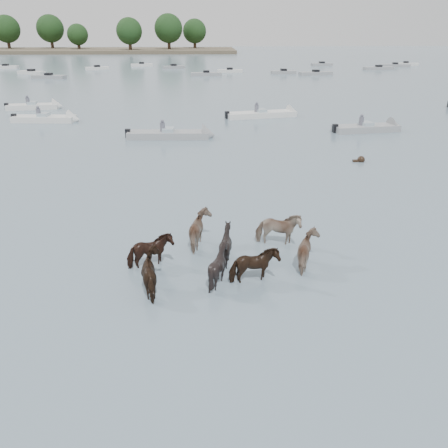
{
  "coord_description": "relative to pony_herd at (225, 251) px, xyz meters",
  "views": [
    {
      "loc": [
        -0.13,
        -12.94,
        7.35
      ],
      "look_at": [
        0.49,
        1.78,
        1.1
      ],
      "focal_mm": 37.18,
      "sensor_mm": 36.0,
      "label": 1
    }
  ],
  "objects": [
    {
      "name": "distant_flotilla",
      "position": [
        0.92,
        76.33,
        -0.28
      ],
      "size": [
        108.82,
        27.3,
        0.93
      ],
      "color": "silver",
      "rests_on": "ground"
    },
    {
      "name": "motorboat_c",
      "position": [
        5.23,
        27.99,
        -0.32
      ],
      "size": [
        6.93,
        3.11,
        1.92
      ],
      "rotation": [
        0.0,
        0.0,
        0.23
      ],
      "color": "silver",
      "rests_on": "ground"
    },
    {
      "name": "motorboat_a",
      "position": [
        -13.4,
        26.36,
        -0.31
      ],
      "size": [
        5.82,
        1.99,
        1.92
      ],
      "rotation": [
        0.0,
        0.0,
        -0.07
      ],
      "color": "silver",
      "rests_on": "ground"
    },
    {
      "name": "motorboat_b",
      "position": [
        -2.41,
        19.63,
        -0.32
      ],
      "size": [
        6.47,
        1.77,
        1.92
      ],
      "rotation": [
        0.0,
        0.0,
        -0.03
      ],
      "color": "gray",
      "rests_on": "ground"
    },
    {
      "name": "ground",
      "position": [
        -0.48,
        -0.83,
        -0.54
      ],
      "size": [
        400.0,
        400.0,
        0.0
      ],
      "primitive_type": "plane",
      "color": "slate",
      "rests_on": "ground"
    },
    {
      "name": "swimming_pony",
      "position": [
        8.62,
        12.71,
        -0.44
      ],
      "size": [
        0.72,
        0.44,
        0.44
      ],
      "color": "black",
      "rests_on": "ground"
    },
    {
      "name": "pony_herd",
      "position": [
        0.0,
        0.0,
        0.0
      ],
      "size": [
        6.76,
        4.83,
        1.4
      ],
      "color": "black",
      "rests_on": "ground"
    },
    {
      "name": "motorboat_d",
      "position": [
        12.51,
        21.45,
        -0.31
      ],
      "size": [
        5.76,
        2.46,
        1.92
      ],
      "rotation": [
        0.0,
        0.0,
        0.16
      ],
      "color": "gray",
      "rests_on": "ground"
    },
    {
      "name": "motorboat_f",
      "position": [
        -16.63,
        33.25,
        -0.31
      ],
      "size": [
        5.46,
        2.35,
        1.92
      ],
      "rotation": [
        0.0,
        0.0,
        0.15
      ],
      "color": "silver",
      "rests_on": "ground"
    }
  ]
}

